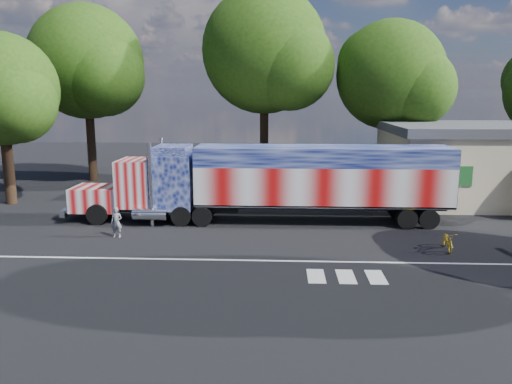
{
  "coord_description": "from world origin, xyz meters",
  "views": [
    {
      "loc": [
        1.28,
        -23.98,
        7.24
      ],
      "look_at": [
        0.0,
        3.0,
        1.9
      ],
      "focal_mm": 35.0,
      "sensor_mm": 36.0,
      "label": 1
    }
  ],
  "objects_px": {
    "tree_nw_a": "(88,63)",
    "bicycle": "(448,241)",
    "tree_w_a": "(2,90)",
    "woman": "(116,222)",
    "semi_truck": "(274,180)",
    "coach_bus": "(242,174)",
    "tree_ne_a": "(393,76)",
    "tree_n_mid": "(266,52)"
  },
  "relations": [
    {
      "from": "coach_bus",
      "to": "tree_n_mid",
      "type": "bearing_deg",
      "value": 78.43
    },
    {
      "from": "tree_ne_a",
      "to": "tree_nw_a",
      "type": "xyz_separation_m",
      "value": [
        -24.35,
        0.48,
        1.08
      ]
    },
    {
      "from": "tree_n_mid",
      "to": "tree_w_a",
      "type": "bearing_deg",
      "value": -150.18
    },
    {
      "from": "woman",
      "to": "tree_ne_a",
      "type": "relative_size",
      "value": 0.12
    },
    {
      "from": "bicycle",
      "to": "tree_ne_a",
      "type": "distance_m",
      "value": 19.29
    },
    {
      "from": "semi_truck",
      "to": "coach_bus",
      "type": "relative_size",
      "value": 1.89
    },
    {
      "from": "tree_w_a",
      "to": "bicycle",
      "type": "bearing_deg",
      "value": -19.0
    },
    {
      "from": "semi_truck",
      "to": "coach_bus",
      "type": "xyz_separation_m",
      "value": [
        -2.29,
        6.39,
        -0.66
      ]
    },
    {
      "from": "woman",
      "to": "tree_ne_a",
      "type": "xyz_separation_m",
      "value": [
        17.07,
        16.1,
        7.83
      ]
    },
    {
      "from": "semi_truck",
      "to": "tree_n_mid",
      "type": "distance_m",
      "value": 15.81
    },
    {
      "from": "semi_truck",
      "to": "woman",
      "type": "relative_size",
      "value": 13.99
    },
    {
      "from": "woman",
      "to": "tree_nw_a",
      "type": "bearing_deg",
      "value": 115.41
    },
    {
      "from": "coach_bus",
      "to": "tree_w_a",
      "type": "height_order",
      "value": "tree_w_a"
    },
    {
      "from": "coach_bus",
      "to": "tree_w_a",
      "type": "distance_m",
      "value": 16.46
    },
    {
      "from": "tree_nw_a",
      "to": "tree_w_a",
      "type": "distance_m",
      "value": 9.59
    },
    {
      "from": "tree_n_mid",
      "to": "bicycle",
      "type": "bearing_deg",
      "value": -63.79
    },
    {
      "from": "woman",
      "to": "tree_ne_a",
      "type": "bearing_deg",
      "value": 45.04
    },
    {
      "from": "bicycle",
      "to": "tree_nw_a",
      "type": "bearing_deg",
      "value": 148.59
    },
    {
      "from": "coach_bus",
      "to": "tree_ne_a",
      "type": "height_order",
      "value": "tree_ne_a"
    },
    {
      "from": "semi_truck",
      "to": "tree_n_mid",
      "type": "height_order",
      "value": "tree_n_mid"
    },
    {
      "from": "coach_bus",
      "to": "tree_nw_a",
      "type": "height_order",
      "value": "tree_nw_a"
    },
    {
      "from": "semi_truck",
      "to": "tree_nw_a",
      "type": "distance_m",
      "value": 21.35
    },
    {
      "from": "tree_ne_a",
      "to": "tree_n_mid",
      "type": "distance_m",
      "value": 10.13
    },
    {
      "from": "tree_ne_a",
      "to": "tree_n_mid",
      "type": "height_order",
      "value": "tree_n_mid"
    },
    {
      "from": "woman",
      "to": "bicycle",
      "type": "height_order",
      "value": "woman"
    },
    {
      "from": "bicycle",
      "to": "tree_w_a",
      "type": "bearing_deg",
      "value": 166.9
    },
    {
      "from": "semi_truck",
      "to": "bicycle",
      "type": "xyz_separation_m",
      "value": [
        8.25,
        -4.93,
        -1.95
      ]
    },
    {
      "from": "tree_nw_a",
      "to": "bicycle",
      "type": "bearing_deg",
      "value": -37.31
    },
    {
      "from": "coach_bus",
      "to": "woman",
      "type": "bearing_deg",
      "value": -119.84
    },
    {
      "from": "woman",
      "to": "tree_nw_a",
      "type": "distance_m",
      "value": 20.19
    },
    {
      "from": "woman",
      "to": "tree_nw_a",
      "type": "xyz_separation_m",
      "value": [
        -7.28,
        16.58,
        8.91
      ]
    },
    {
      "from": "bicycle",
      "to": "tree_ne_a",
      "type": "xyz_separation_m",
      "value": [
        0.81,
        17.46,
        8.17
      ]
    },
    {
      "from": "tree_ne_a",
      "to": "tree_w_a",
      "type": "relative_size",
      "value": 1.16
    },
    {
      "from": "woman",
      "to": "tree_n_mid",
      "type": "relative_size",
      "value": 0.1
    },
    {
      "from": "woman",
      "to": "tree_w_a",
      "type": "relative_size",
      "value": 0.14
    },
    {
      "from": "tree_nw_a",
      "to": "woman",
      "type": "bearing_deg",
      "value": -66.3
    },
    {
      "from": "tree_ne_a",
      "to": "semi_truck",
      "type": "bearing_deg",
      "value": -125.9
    },
    {
      "from": "woman",
      "to": "semi_truck",
      "type": "bearing_deg",
      "value": 25.8
    },
    {
      "from": "coach_bus",
      "to": "tree_n_mid",
      "type": "distance_m",
      "value": 11.43
    },
    {
      "from": "tree_n_mid",
      "to": "semi_truck",
      "type": "bearing_deg",
      "value": -86.49
    },
    {
      "from": "bicycle",
      "to": "tree_w_a",
      "type": "height_order",
      "value": "tree_w_a"
    },
    {
      "from": "woman",
      "to": "tree_nw_a",
      "type": "height_order",
      "value": "tree_nw_a"
    }
  ]
}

